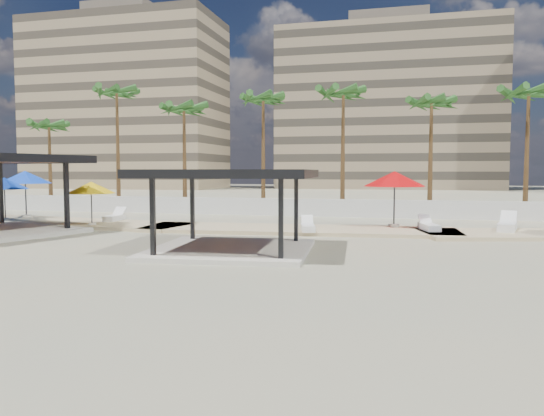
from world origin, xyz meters
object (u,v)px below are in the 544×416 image
(lounger_c, at_px, (429,226))
(lounger_d, at_px, (507,226))
(umbrella_c, at_px, (395,179))
(lounger_a, at_px, (115,217))
(umbrella_a, at_px, (4,183))
(pavilion_central, at_px, (231,203))
(lounger_b, at_px, (308,227))

(lounger_c, bearing_deg, lounger_d, -93.62)
(umbrella_c, xyz_separation_m, lounger_d, (5.43, -0.46, -2.27))
(umbrella_c, xyz_separation_m, lounger_a, (-15.99, -0.61, -2.30))
(umbrella_c, distance_m, lounger_a, 16.17)
(umbrella_a, bearing_deg, pavilion_central, -24.05)
(lounger_a, bearing_deg, pavilion_central, -137.06)
(umbrella_c, relative_size, lounger_a, 1.90)
(lounger_b, bearing_deg, lounger_d, -88.55)
(umbrella_c, relative_size, lounger_c, 1.94)
(pavilion_central, relative_size, lounger_b, 3.45)
(umbrella_c, height_order, lounger_c, umbrella_c)
(umbrella_a, bearing_deg, lounger_a, 10.77)
(pavilion_central, xyz_separation_m, lounger_a, (-10.14, 8.67, -1.51))
(pavilion_central, xyz_separation_m, umbrella_a, (-16.65, 7.43, 0.48))
(lounger_a, height_order, lounger_c, lounger_a)
(umbrella_a, height_order, lounger_b, umbrella_a)
(umbrella_c, height_order, lounger_d, umbrella_c)
(pavilion_central, bearing_deg, lounger_a, 134.31)
(lounger_c, bearing_deg, pavilion_central, 121.86)
(lounger_b, bearing_deg, lounger_a, 64.87)
(lounger_b, bearing_deg, umbrella_c, -66.76)
(umbrella_c, relative_size, lounger_b, 2.01)
(umbrella_a, relative_size, lounger_c, 1.70)
(umbrella_a, height_order, lounger_a, umbrella_a)
(umbrella_c, bearing_deg, lounger_c, -35.20)
(lounger_a, bearing_deg, lounger_d, -96.14)
(umbrella_a, distance_m, lounger_c, 24.30)
(umbrella_c, relative_size, lounger_d, 1.57)
(lounger_b, xyz_separation_m, lounger_c, (5.73, 1.81, 0.01))
(pavilion_central, bearing_deg, lounger_d, 32.85)
(umbrella_c, height_order, lounger_b, umbrella_c)
(umbrella_a, height_order, umbrella_c, umbrella_c)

